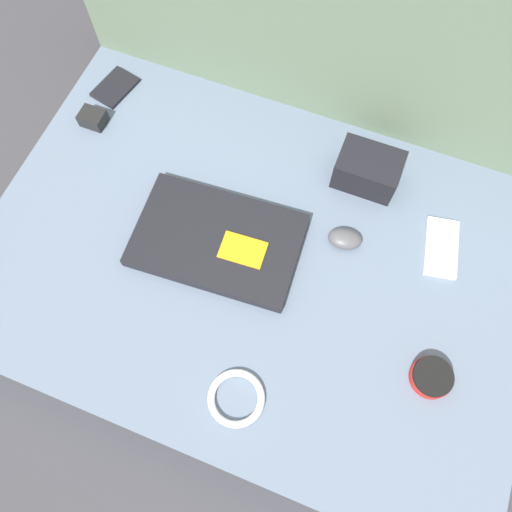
% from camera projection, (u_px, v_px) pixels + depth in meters
% --- Properties ---
extents(ground_plane, '(8.00, 8.00, 0.00)m').
position_uv_depth(ground_plane, '(256.00, 280.00, 1.13)').
color(ground_plane, '#38383D').
extents(couch_seat, '(1.13, 0.78, 0.13)m').
position_uv_depth(couch_seat, '(256.00, 270.00, 1.07)').
color(couch_seat, slate).
rests_on(couch_seat, ground_plane).
extents(couch_backrest, '(1.13, 0.20, 0.55)m').
position_uv_depth(couch_backrest, '(341.00, 32.00, 1.05)').
color(couch_backrest, '#60755B').
rests_on(couch_backrest, ground_plane).
extents(laptop, '(0.35, 0.24, 0.03)m').
position_uv_depth(laptop, '(218.00, 240.00, 1.02)').
color(laptop, black).
rests_on(laptop, couch_seat).
extents(computer_mouse, '(0.08, 0.06, 0.03)m').
position_uv_depth(computer_mouse, '(345.00, 239.00, 1.02)').
color(computer_mouse, '#4C4C51').
rests_on(computer_mouse, couch_seat).
extents(speaker_puck, '(0.08, 0.08, 0.03)m').
position_uv_depth(speaker_puck, '(432.00, 377.00, 0.91)').
color(speaker_puck, red).
rests_on(speaker_puck, couch_seat).
extents(phone_silver, '(0.09, 0.14, 0.01)m').
position_uv_depth(phone_silver, '(441.00, 248.00, 1.02)').
color(phone_silver, silver).
rests_on(phone_silver, couch_seat).
extents(phone_black, '(0.09, 0.11, 0.01)m').
position_uv_depth(phone_black, '(115.00, 87.00, 1.18)').
color(phone_black, black).
rests_on(phone_black, couch_seat).
extents(camera_pouch, '(0.13, 0.09, 0.08)m').
position_uv_depth(camera_pouch, '(368.00, 170.00, 1.05)').
color(camera_pouch, black).
rests_on(camera_pouch, couch_seat).
extents(charger_brick, '(0.06, 0.04, 0.03)m').
position_uv_depth(charger_brick, '(93.00, 118.00, 1.13)').
color(charger_brick, black).
rests_on(charger_brick, couch_seat).
extents(cable_coil, '(0.11, 0.11, 0.01)m').
position_uv_depth(cable_coil, '(236.00, 398.00, 0.91)').
color(cable_coil, white).
rests_on(cable_coil, couch_seat).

